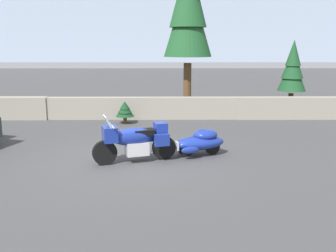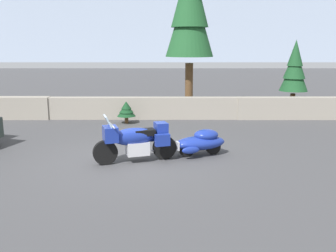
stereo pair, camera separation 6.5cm
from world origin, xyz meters
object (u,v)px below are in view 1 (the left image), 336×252
(touring_motorcycle, at_px, (135,140))
(pine_tree_secondary, at_px, (293,68))
(car_shaped_trailer, at_px, (200,142))
(pine_tree_tall, at_px, (188,3))

(touring_motorcycle, xyz_separation_m, pine_tree_secondary, (6.51, 7.06, 1.47))
(touring_motorcycle, distance_m, car_shaped_trailer, 1.93)
(touring_motorcycle, bearing_deg, pine_tree_tall, 76.55)
(touring_motorcycle, bearing_deg, pine_tree_secondary, 47.35)
(pine_tree_tall, bearing_deg, touring_motorcycle, -103.45)
(touring_motorcycle, height_order, pine_tree_tall, pine_tree_tall)
(pine_tree_tall, relative_size, pine_tree_secondary, 2.36)
(pine_tree_secondary, bearing_deg, touring_motorcycle, -132.65)
(car_shaped_trailer, bearing_deg, pine_tree_tall, 89.62)
(car_shaped_trailer, xyz_separation_m, pine_tree_secondary, (4.68, 6.48, 1.68))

